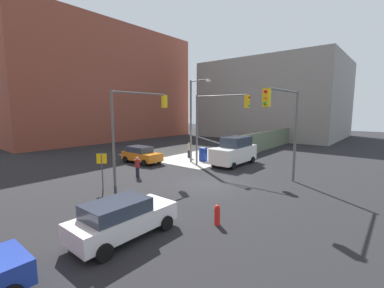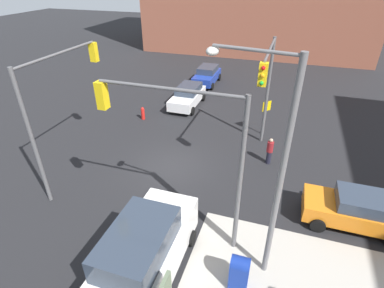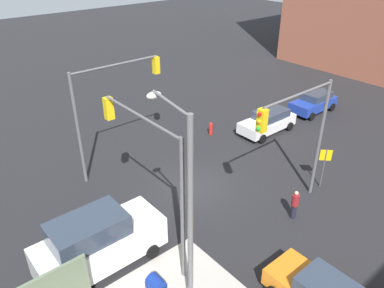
# 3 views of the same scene
# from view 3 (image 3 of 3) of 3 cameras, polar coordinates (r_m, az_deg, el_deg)

# --- Properties ---
(ground_plane) EXTENTS (120.00, 120.00, 0.00)m
(ground_plane) POSITION_cam_3_polar(r_m,az_deg,el_deg) (21.36, 0.55, -6.46)
(ground_plane) COLOR black
(traffic_signal_nw_corner) EXTENTS (5.18, 0.36, 6.50)m
(traffic_signal_nw_corner) POSITION_cam_3_polar(r_m,az_deg,el_deg) (18.14, 16.15, 2.41)
(traffic_signal_nw_corner) COLOR #59595B
(traffic_signal_nw_corner) RESTS_ON ground
(traffic_signal_se_corner) EXTENTS (5.61, 0.36, 6.50)m
(traffic_signal_se_corner) POSITION_cam_3_polar(r_m,az_deg,el_deg) (21.32, -12.25, 6.99)
(traffic_signal_se_corner) COLOR #59595B
(traffic_signal_se_corner) RESTS_ON ground
(traffic_signal_ne_corner) EXTENTS (0.36, 5.46, 6.50)m
(traffic_signal_ne_corner) POSITION_cam_3_polar(r_m,az_deg,el_deg) (14.94, -6.50, -2.43)
(traffic_signal_ne_corner) COLOR #59595B
(traffic_signal_ne_corner) RESTS_ON ground
(street_lamp_corner) EXTENTS (0.77, 2.65, 8.00)m
(street_lamp_corner) POSITION_cam_3_polar(r_m,az_deg,el_deg) (12.56, -1.11, -8.63)
(street_lamp_corner) COLOR slate
(street_lamp_corner) RESTS_ON ground
(warning_sign_two_way) EXTENTS (0.48, 0.48, 2.40)m
(warning_sign_two_way) POSITION_cam_3_polar(r_m,az_deg,el_deg) (21.70, 19.54, -2.55)
(warning_sign_two_way) COLOR #4C4C4C
(warning_sign_two_way) RESTS_ON ground
(fire_hydrant) EXTENTS (0.26, 0.26, 0.94)m
(fire_hydrant) POSITION_cam_3_polar(r_m,az_deg,el_deg) (26.68, 2.88, 2.41)
(fire_hydrant) COLOR red
(fire_hydrant) RESTS_ON ground
(coupe_white) EXTENTS (4.42, 2.02, 1.62)m
(coupe_white) POSITION_cam_3_polar(r_m,az_deg,el_deg) (27.42, 11.50, 3.44)
(coupe_white) COLOR white
(coupe_white) RESTS_ON ground
(coupe_blue) EXTENTS (4.16, 2.02, 1.62)m
(coupe_blue) POSITION_cam_3_polar(r_m,az_deg,el_deg) (31.72, 18.08, 6.12)
(coupe_blue) COLOR #1E389E
(coupe_blue) RESTS_ON ground
(van_white_delivery) EXTENTS (5.40, 2.32, 2.62)m
(van_white_delivery) POSITION_cam_3_polar(r_m,az_deg,el_deg) (16.52, -14.11, -14.28)
(van_white_delivery) COLOR white
(van_white_delivery) RESTS_ON ground
(pedestrian_waiting) EXTENTS (0.36, 0.36, 1.61)m
(pedestrian_waiting) POSITION_cam_3_polar(r_m,az_deg,el_deg) (19.37, 15.38, -8.84)
(pedestrian_waiting) COLOR maroon
(pedestrian_waiting) RESTS_ON ground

